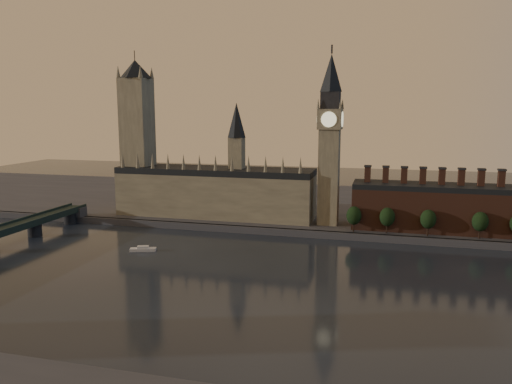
{
  "coord_description": "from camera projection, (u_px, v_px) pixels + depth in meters",
  "views": [
    {
      "loc": [
        43.88,
        -191.78,
        73.76
      ],
      "look_at": [
        -21.3,
        55.0,
        31.4
      ],
      "focal_mm": 35.0,
      "sensor_mm": 36.0,
      "label": 1
    }
  ],
  "objects": [
    {
      "name": "embankment_tree_1",
      "position": [
        387.0,
        217.0,
        282.89
      ],
      "size": [
        8.6,
        8.6,
        14.88
      ],
      "color": "black",
      "rests_on": "north_bank"
    },
    {
      "name": "river_boat",
      "position": [
        143.0,
        249.0,
        262.78
      ],
      "size": [
        14.06,
        8.0,
        2.71
      ],
      "rotation": [
        0.0,
        0.0,
        0.33
      ],
      "color": "silver",
      "rests_on": "ground"
    },
    {
      "name": "embankment_tree_0",
      "position": [
        354.0,
        216.0,
        286.56
      ],
      "size": [
        8.6,
        8.6,
        14.88
      ],
      "color": "black",
      "rests_on": "north_bank"
    },
    {
      "name": "palace_of_westminster",
      "position": [
        216.0,
        189.0,
        328.34
      ],
      "size": [
        130.0,
        30.3,
        74.0
      ],
      "color": "gray",
      "rests_on": "north_bank"
    },
    {
      "name": "ground",
      "position": [
        272.0,
        290.0,
        206.05
      ],
      "size": [
        900.0,
        900.0,
        0.0
      ],
      "primitive_type": "plane",
      "color": "black",
      "rests_on": "ground"
    },
    {
      "name": "big_ben",
      "position": [
        330.0,
        138.0,
        299.14
      ],
      "size": [
        15.0,
        15.0,
        107.0
      ],
      "color": "gray",
      "rests_on": "north_bank"
    },
    {
      "name": "north_bank",
      "position": [
        325.0,
        206.0,
        375.54
      ],
      "size": [
        900.0,
        182.0,
        4.0
      ],
      "color": "#424347",
      "rests_on": "ground"
    },
    {
      "name": "embankment_tree_3",
      "position": [
        480.0,
        222.0,
        271.12
      ],
      "size": [
        8.6,
        8.6,
        14.88
      ],
      "color": "black",
      "rests_on": "north_bank"
    },
    {
      "name": "chimney_block",
      "position": [
        450.0,
        207.0,
        287.9
      ],
      "size": [
        110.0,
        25.0,
        37.0
      ],
      "color": "#593022",
      "rests_on": "north_bank"
    },
    {
      "name": "embankment_tree_2",
      "position": [
        428.0,
        219.0,
        277.03
      ],
      "size": [
        8.6,
        8.6,
        14.88
      ],
      "color": "black",
      "rests_on": "north_bank"
    },
    {
      "name": "victoria_tower",
      "position": [
        137.0,
        131.0,
        336.29
      ],
      "size": [
        24.0,
        24.0,
        108.0
      ],
      "color": "gray",
      "rests_on": "north_bank"
    }
  ]
}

